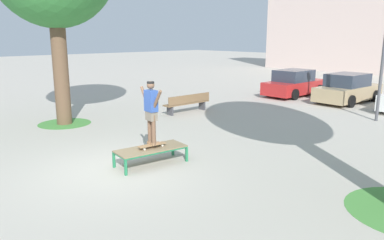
{
  "coord_description": "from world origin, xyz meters",
  "views": [
    {
      "loc": [
        8.14,
        -4.79,
        3.39
      ],
      "look_at": [
        0.3,
        2.47,
        1.0
      ],
      "focal_mm": 35.27,
      "sensor_mm": 36.0,
      "label": 1
    }
  ],
  "objects_px": {
    "skater": "(151,109)",
    "car_tan": "(348,89)",
    "skateboard": "(152,145)",
    "skate_box": "(151,150)",
    "car_red": "(294,84)",
    "park_bench": "(187,103)"
  },
  "relations": [
    {
      "from": "skater",
      "to": "car_tan",
      "type": "height_order",
      "value": "skater"
    },
    {
      "from": "car_tan",
      "to": "skateboard",
      "type": "bearing_deg",
      "value": -86.06
    },
    {
      "from": "skate_box",
      "to": "skateboard",
      "type": "xyz_separation_m",
      "value": [
        0.0,
        0.04,
        0.12
      ]
    },
    {
      "from": "skateboard",
      "to": "car_red",
      "type": "xyz_separation_m",
      "value": [
        -4.02,
        13.2,
        0.15
      ]
    },
    {
      "from": "car_red",
      "to": "skate_box",
      "type": "bearing_deg",
      "value": -73.12
    },
    {
      "from": "skater",
      "to": "car_tan",
      "type": "relative_size",
      "value": 0.4
    },
    {
      "from": "skate_box",
      "to": "car_red",
      "type": "xyz_separation_m",
      "value": [
        -4.01,
        13.23,
        0.28
      ]
    },
    {
      "from": "skateboard",
      "to": "park_bench",
      "type": "bearing_deg",
      "value": 130.19
    },
    {
      "from": "park_bench",
      "to": "car_red",
      "type": "bearing_deg",
      "value": 86.02
    },
    {
      "from": "car_red",
      "to": "skateboard",
      "type": "bearing_deg",
      "value": -73.06
    },
    {
      "from": "car_tan",
      "to": "park_bench",
      "type": "xyz_separation_m",
      "value": [
        -3.64,
        -7.93,
        -0.24
      ]
    },
    {
      "from": "skateboard",
      "to": "car_tan",
      "type": "xyz_separation_m",
      "value": [
        -0.92,
        13.33,
        0.15
      ]
    },
    {
      "from": "skateboard",
      "to": "car_tan",
      "type": "bearing_deg",
      "value": 93.94
    },
    {
      "from": "skater",
      "to": "park_bench",
      "type": "distance_m",
      "value": 7.15
    },
    {
      "from": "car_tan",
      "to": "park_bench",
      "type": "height_order",
      "value": "car_tan"
    },
    {
      "from": "skate_box",
      "to": "park_bench",
      "type": "relative_size",
      "value": 0.82
    },
    {
      "from": "skateboard",
      "to": "skate_box",
      "type": "bearing_deg",
      "value": -97.2
    },
    {
      "from": "skateboard",
      "to": "car_red",
      "type": "relative_size",
      "value": 0.19
    },
    {
      "from": "car_red",
      "to": "car_tan",
      "type": "height_order",
      "value": "same"
    },
    {
      "from": "skate_box",
      "to": "skater",
      "type": "height_order",
      "value": "skater"
    },
    {
      "from": "skate_box",
      "to": "park_bench",
      "type": "xyz_separation_m",
      "value": [
        -4.56,
        5.44,
        0.03
      ]
    },
    {
      "from": "skate_box",
      "to": "car_tan",
      "type": "distance_m",
      "value": 13.4
    }
  ]
}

